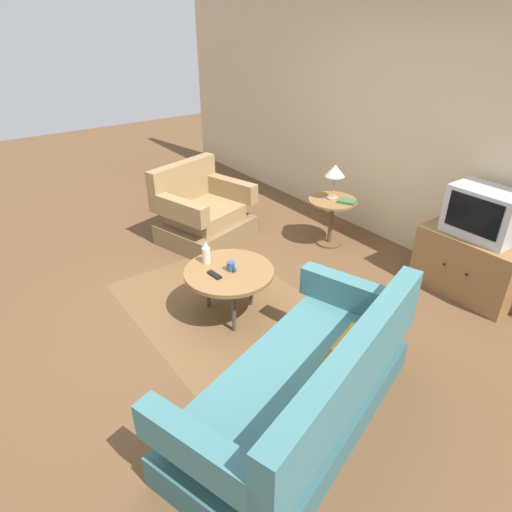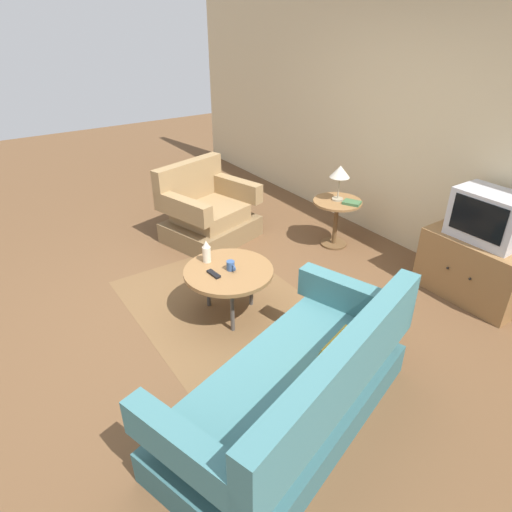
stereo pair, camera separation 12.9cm
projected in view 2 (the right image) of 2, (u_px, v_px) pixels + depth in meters
The scene contains 14 objects.
ground_plane at pixel (238, 309), 4.08m from camera, with size 16.00×16.00×0.00m, color brown.
back_wall at pixel (425, 129), 4.57m from camera, with size 9.00×0.12×2.70m, color #CCB78E.
area_rug at pixel (230, 313), 4.03m from camera, with size 2.29×1.51×0.00m, color brown.
armchair at pixel (207, 214), 5.24m from camera, with size 1.05×1.16×0.89m.
couch at pixel (295, 391), 2.82m from camera, with size 1.41×2.03×0.87m.
coffee_table at pixel (229, 273), 3.82m from camera, with size 0.78×0.78×0.47m.
side_table at pixel (336, 213), 5.02m from camera, with size 0.55×0.55×0.56m.
tv_stand at pixel (474, 268), 4.15m from camera, with size 0.95×0.52×0.60m.
television at pixel (490, 216), 3.90m from camera, with size 0.61×0.40×0.45m.
table_lamp at pixel (340, 173), 4.81m from camera, with size 0.22×0.22×0.40m.
vase at pixel (207, 252), 3.88m from camera, with size 0.08×0.08×0.21m.
mug at pixel (231, 266), 3.78m from camera, with size 0.12×0.07×0.08m.
tv_remote_dark at pixel (214, 274), 3.72m from camera, with size 0.15×0.06×0.02m.
book at pixel (352, 203), 4.85m from camera, with size 0.23×0.21×0.03m.
Camera 2 is at (2.84, -1.73, 2.43)m, focal length 30.84 mm.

